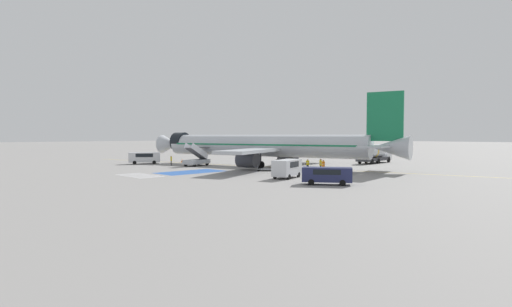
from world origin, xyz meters
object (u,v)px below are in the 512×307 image
object	(u,v)px
fuel_tanker	(374,154)
baggage_cart	(266,169)
service_van_2	(327,174)
ground_crew_0	(171,160)
ground_crew_1	(323,165)
ground_crew_3	(321,164)
airliner	(264,146)
ground_crew_2	(308,164)
traffic_cone_0	(182,161)
service_van_1	(145,157)
service_van_0	(287,167)
boarding_stairs_forward	(197,160)

from	to	relation	value
fuel_tanker	baggage_cart	world-z (taller)	fuel_tanker
service_van_2	ground_crew_0	world-z (taller)	service_van_2
ground_crew_1	ground_crew_3	size ratio (longest dim) A/B	1.00
service_van_2	ground_crew_0	bearing A→B (deg)	-129.75
airliner	ground_crew_3	bearing A→B (deg)	-109.03
airliner	ground_crew_0	xyz separation A→B (m)	(-13.01, -9.42, -2.45)
ground_crew_2	traffic_cone_0	bearing A→B (deg)	122.31
airliner	ground_crew_0	world-z (taller)	airliner
ground_crew_1	traffic_cone_0	bearing A→B (deg)	-85.87
airliner	service_van_1	world-z (taller)	airliner
ground_crew_2	service_van_2	bearing A→B (deg)	-109.06
service_van_0	ground_crew_0	world-z (taller)	service_van_0
service_van_1	ground_crew_1	size ratio (longest dim) A/B	3.01
airliner	baggage_cart	bearing A→B (deg)	-148.22
service_van_0	ground_crew_1	xyz separation A→B (m)	(-0.41, 8.04, -0.24)
service_van_2	ground_crew_2	xyz separation A→B (m)	(-11.81, 12.07, -0.14)
service_van_0	airliner	bearing A→B (deg)	126.78
traffic_cone_0	ground_crew_1	bearing A→B (deg)	1.33
traffic_cone_0	fuel_tanker	bearing A→B (deg)	41.38
service_van_2	boarding_stairs_forward	bearing A→B (deg)	-135.27
fuel_tanker	traffic_cone_0	world-z (taller)	fuel_tanker
baggage_cart	ground_crew_3	bearing A→B (deg)	80.42
traffic_cone_0	boarding_stairs_forward	bearing A→B (deg)	-20.16
fuel_tanker	ground_crew_2	size ratio (longest dim) A/B	5.94
ground_crew_0	ground_crew_2	distance (m)	24.09
ground_crew_0	airliner	bearing A→B (deg)	60.62
service_van_0	service_van_1	distance (m)	33.81
ground_crew_1	traffic_cone_0	world-z (taller)	ground_crew_1
baggage_cart	ground_crew_1	size ratio (longest dim) A/B	1.57
service_van_0	traffic_cone_0	world-z (taller)	service_van_0
traffic_cone_0	ground_crew_2	bearing A→B (deg)	5.75
ground_crew_1	service_van_1	bearing A→B (deg)	-73.75
boarding_stairs_forward	service_van_2	distance (m)	31.15
ground_crew_1	ground_crew_2	distance (m)	4.72
boarding_stairs_forward	traffic_cone_0	size ratio (longest dim) A/B	8.78
airliner	baggage_cart	world-z (taller)	airliner
service_van_2	traffic_cone_0	world-z (taller)	service_van_2
ground_crew_0	ground_crew_1	xyz separation A→B (m)	(26.67, 6.76, 0.11)
fuel_tanker	baggage_cart	bearing A→B (deg)	-99.78
ground_crew_2	traffic_cone_0	distance (m)	28.05
fuel_tanker	baggage_cart	distance (m)	26.10
airliner	service_van_1	distance (m)	22.54
traffic_cone_0	ground_crew_3	bearing A→B (deg)	4.32
fuel_tanker	service_van_0	world-z (taller)	fuel_tanker
boarding_stairs_forward	ground_crew_0	xyz separation A→B (m)	(-3.66, -2.66, -0.01)
fuel_tanker	service_van_1	size ratio (longest dim) A/B	1.78
service_van_1	traffic_cone_0	bearing A→B (deg)	112.09
baggage_cart	service_van_2	bearing A→B (deg)	22.58
fuel_tanker	service_van_0	xyz separation A→B (m)	(5.42, -31.18, -0.45)
fuel_tanker	ground_crew_0	bearing A→B (deg)	-128.75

